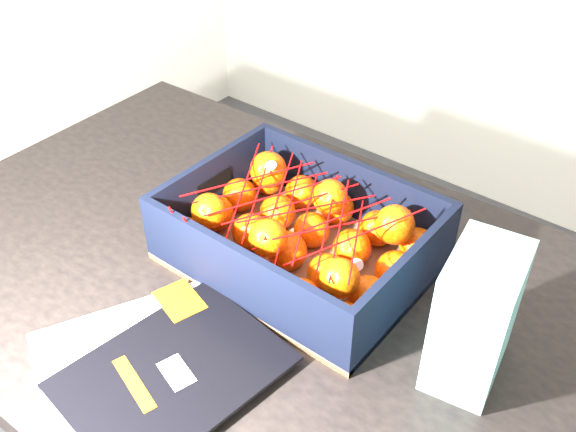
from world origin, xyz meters
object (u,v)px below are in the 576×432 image
Objects in this scene: retail_carton at (475,317)px; magazine_stack at (157,362)px; table at (249,312)px; produce_crate at (300,243)px.

magazine_stack is at bearing -150.93° from retail_carton.
produce_crate reaches higher than table.
retail_carton is (0.36, 0.03, 0.20)m from table.
retail_carton is at bearing 5.40° from table.
magazine_stack is 0.29m from produce_crate.
table is 3.10× the size of produce_crate.
table is 0.16m from produce_crate.
retail_carton is at bearing 38.35° from magazine_stack.
magazine_stack reaches higher than table.
magazine_stack is at bearing -93.64° from produce_crate.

